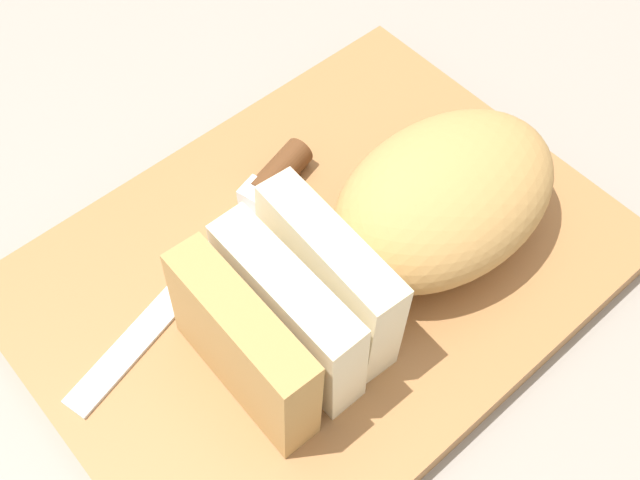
# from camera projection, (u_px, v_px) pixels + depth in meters

# --- Properties ---
(ground_plane) EXTENTS (3.00, 3.00, 0.00)m
(ground_plane) POSITION_uv_depth(u_px,v_px,m) (320.00, 278.00, 0.58)
(ground_plane) COLOR gray
(cutting_board) EXTENTS (0.42, 0.32, 0.02)m
(cutting_board) POSITION_uv_depth(u_px,v_px,m) (320.00, 271.00, 0.57)
(cutting_board) COLOR #9E6B3D
(cutting_board) RESTS_ON ground_plane
(bread_loaf) EXTENTS (0.28, 0.13, 0.09)m
(bread_loaf) POSITION_uv_depth(u_px,v_px,m) (398.00, 232.00, 0.52)
(bread_loaf) COLOR tan
(bread_loaf) RESTS_ON cutting_board
(bread_knife) EXTENTS (0.25, 0.08, 0.02)m
(bread_knife) POSITION_uv_depth(u_px,v_px,m) (253.00, 205.00, 0.58)
(bread_knife) COLOR silver
(bread_knife) RESTS_ON cutting_board
(crumb_near_knife) EXTENTS (0.01, 0.01, 0.01)m
(crumb_near_knife) POSITION_uv_depth(u_px,v_px,m) (293.00, 223.00, 0.57)
(crumb_near_knife) COLOR tan
(crumb_near_knife) RESTS_ON cutting_board
(crumb_near_loaf) EXTENTS (0.01, 0.01, 0.01)m
(crumb_near_loaf) POSITION_uv_depth(u_px,v_px,m) (268.00, 209.00, 0.58)
(crumb_near_loaf) COLOR tan
(crumb_near_loaf) RESTS_ON cutting_board
(crumb_stray_left) EXTENTS (0.01, 0.01, 0.01)m
(crumb_stray_left) POSITION_uv_depth(u_px,v_px,m) (220.00, 235.00, 0.57)
(crumb_stray_left) COLOR tan
(crumb_stray_left) RESTS_ON cutting_board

